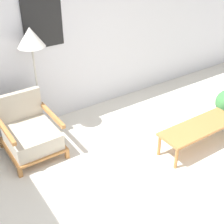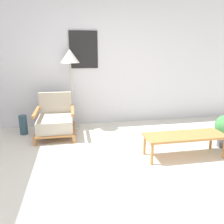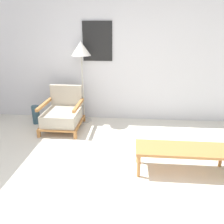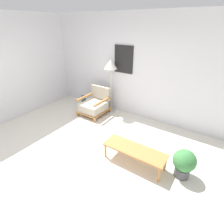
% 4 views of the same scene
% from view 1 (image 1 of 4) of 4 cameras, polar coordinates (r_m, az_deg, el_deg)
% --- Properties ---
extents(ground_plane, '(14.00, 14.00, 0.00)m').
position_cam_1_polar(ground_plane, '(3.65, 11.30, -16.55)').
color(ground_plane, silver).
extents(wall_back, '(8.00, 0.09, 2.70)m').
position_cam_1_polar(wall_back, '(4.67, -8.81, 14.45)').
color(wall_back, silver).
rests_on(wall_back, ground_plane).
extents(armchair, '(0.69, 0.77, 0.77)m').
position_cam_1_polar(armchair, '(4.27, -14.73, -3.74)').
color(armchair, '#B2753D').
rests_on(armchair, ground_plane).
extents(floor_lamp, '(0.36, 0.36, 1.56)m').
position_cam_1_polar(floor_lamp, '(4.23, -14.50, 11.74)').
color(floor_lamp, '#B7B2A8').
rests_on(floor_lamp, ground_plane).
extents(coffee_table, '(1.19, 0.40, 0.34)m').
position_cam_1_polar(coffee_table, '(4.36, 15.64, -2.90)').
color(coffee_table, '#B2753D').
rests_on(coffee_table, ground_plane).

